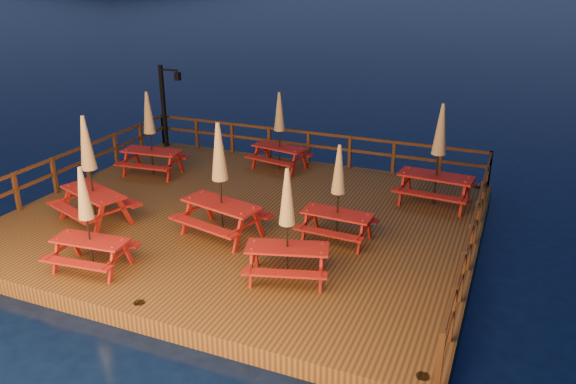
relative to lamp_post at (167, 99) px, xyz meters
name	(u,v)px	position (x,y,z in m)	size (l,w,h in m)	color
ground	(245,229)	(5.39, -4.55, -2.20)	(500.00, 500.00, 0.00)	black
deck	(244,222)	(5.39, -4.55, -2.00)	(12.00, 10.00, 0.40)	#412915
deck_piles	(245,239)	(5.39, -4.55, -2.50)	(11.44, 9.44, 1.40)	#3B2212
railing	(271,168)	(5.39, -2.77, -1.03)	(11.80, 9.75, 1.10)	#3B2212
lamp_post	(167,99)	(0.00, 0.00, 0.00)	(0.85, 0.18, 3.00)	black
picnic_table_0	(150,132)	(1.22, -2.77, -0.40)	(2.02, 1.72, 2.68)	maroon
picnic_table_1	(220,179)	(5.44, -5.82, -0.30)	(2.34, 2.07, 2.88)	maroon
picnic_table_2	(438,153)	(9.96, -1.77, -0.30)	(2.12, 1.79, 2.87)	maroon
picnic_table_3	(87,217)	(3.62, -8.40, -0.56)	(1.79, 1.53, 2.38)	maroon
picnic_table_4	(279,130)	(4.76, -0.70, -0.47)	(2.02, 1.77, 2.55)	maroon
picnic_table_5	(89,168)	(1.98, -6.38, -0.32)	(2.41, 2.20, 2.84)	maroon
picnic_table_6	(338,192)	(8.14, -4.99, -0.53)	(1.76, 1.47, 2.43)	maroon
picnic_table_7	(287,223)	(7.73, -7.12, -0.50)	(2.08, 1.88, 2.49)	maroon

